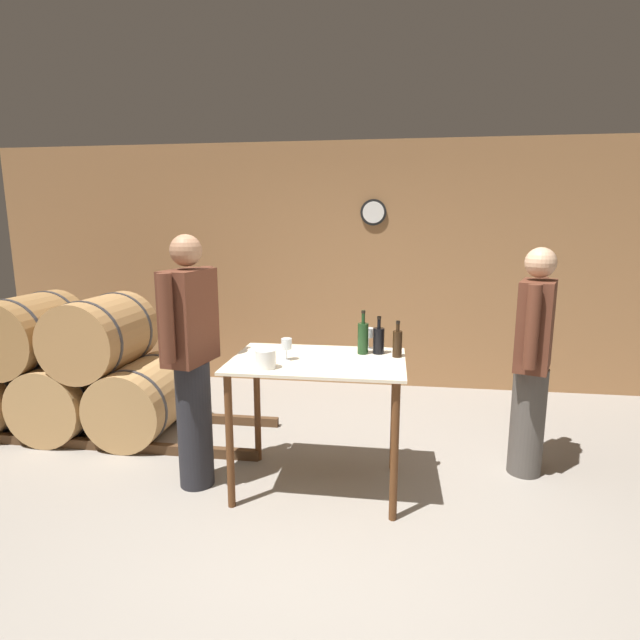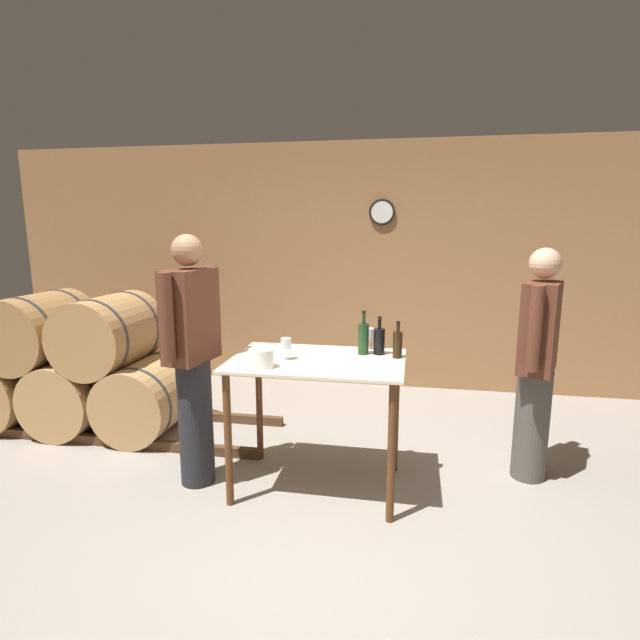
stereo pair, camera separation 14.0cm
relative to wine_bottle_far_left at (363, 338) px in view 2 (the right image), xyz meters
The scene contains 12 objects.
ground_plane 1.26m from the wine_bottle_far_left, 109.17° to the right, with size 14.00×14.00×0.00m, color gray.
back_wall 2.21m from the wine_bottle_far_left, 96.03° to the left, with size 8.40×0.08×2.70m.
barrel_rack 2.70m from the wine_bottle_far_left, 169.90° to the left, with size 3.60×0.83×1.23m.
tasting_table 0.45m from the wine_bottle_far_left, 146.81° to the right, with size 1.17×0.79×0.93m.
wine_bottle_far_left is the anchor object (origin of this frame).
wine_bottle_left 0.11m from the wine_bottle_far_left, 10.17° to the left, with size 0.08×0.08×0.27m.
wine_bottle_center 0.24m from the wine_bottle_far_left, 12.39° to the right, with size 0.06×0.06×0.25m.
wine_glass_near_left 0.55m from the wine_bottle_far_left, 154.23° to the right, with size 0.07×0.07×0.15m.
wine_glass_near_center 0.15m from the wine_bottle_far_left, 77.69° to the left, with size 0.07×0.07×0.15m.
ice_bucket 0.74m from the wine_bottle_far_left, 142.66° to the right, with size 0.13×0.13×0.12m.
person_host 1.23m from the wine_bottle_far_left, 10.65° to the left, with size 0.34×0.56×1.67m.
person_visitor_with_scarf 1.19m from the wine_bottle_far_left, 166.31° to the right, with size 0.29×0.58×1.76m.
Camera 2 is at (0.55, -2.71, 1.82)m, focal length 28.00 mm.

